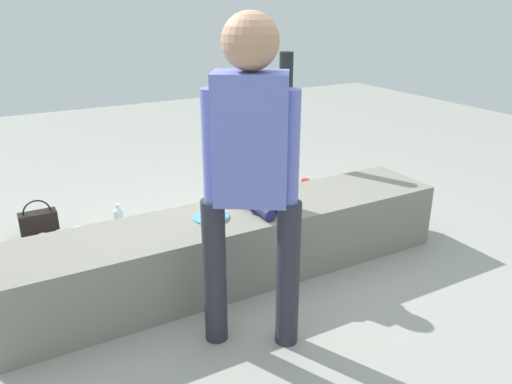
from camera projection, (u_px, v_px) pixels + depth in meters
The scene contains 13 objects.
ground_plane at pixel (237, 275), 3.28m from camera, with size 12.00×12.00×0.00m, color #979890.
concrete_ledge at pixel (236, 245), 3.20m from camera, with size 2.89×0.55×0.45m, color gray.
child_seated at pixel (261, 177), 3.12m from camera, with size 0.28×0.32×0.48m.
adult_standing at pixel (251, 161), 2.31m from camera, with size 0.43×0.35×1.66m.
cake_plate at pixel (211, 215), 3.04m from camera, with size 0.22×0.22×0.07m.
gift_bag at pixel (55, 261), 3.12m from camera, with size 0.23×0.11×0.37m.
railing_post at pixel (284, 151), 4.15m from camera, with size 0.36×0.36×1.32m.
water_bottle_near_gift at pixel (119, 219), 3.87m from camera, with size 0.07×0.07×0.23m.
water_bottle_far_side at pixel (279, 186), 4.58m from camera, with size 0.07×0.07×0.21m.
party_cup_red at pixel (305, 184), 4.74m from camera, with size 0.08×0.08×0.10m, color red.
cake_box_white at pixel (69, 246), 3.53m from camera, with size 0.27×0.27×0.13m, color white.
handbag_black_leather at pixel (39, 223), 3.79m from camera, with size 0.27×0.12×0.29m.
handbag_brown_canvas at pixel (254, 215), 3.88m from camera, with size 0.31×0.11×0.35m.
Camera 1 is at (-1.28, -2.56, 1.69)m, focal length 34.97 mm.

